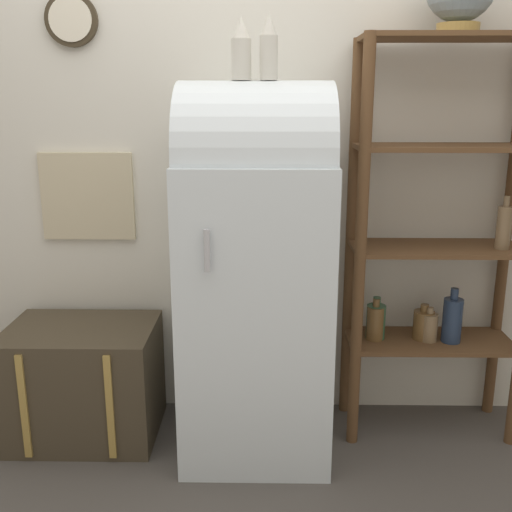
{
  "coord_description": "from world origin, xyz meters",
  "views": [
    {
      "loc": [
        0.04,
        -2.22,
        1.52
      ],
      "look_at": [
        0.0,
        0.22,
        0.87
      ],
      "focal_mm": 42.0,
      "sensor_mm": 36.0,
      "label": 1
    }
  ],
  "objects_px": {
    "suitcase_trunk": "(84,381)",
    "vase_left": "(241,51)",
    "refrigerator": "(256,266)",
    "vase_center": "(269,48)"
  },
  "relations": [
    {
      "from": "refrigerator",
      "to": "suitcase_trunk",
      "type": "relative_size",
      "value": 2.4
    },
    {
      "from": "suitcase_trunk",
      "to": "vase_center",
      "type": "relative_size",
      "value": 2.59
    },
    {
      "from": "refrigerator",
      "to": "vase_left",
      "type": "height_order",
      "value": "vase_left"
    },
    {
      "from": "refrigerator",
      "to": "vase_left",
      "type": "distance_m",
      "value": 0.87
    },
    {
      "from": "suitcase_trunk",
      "to": "vase_left",
      "type": "bearing_deg",
      "value": -3.68
    },
    {
      "from": "vase_center",
      "to": "suitcase_trunk",
      "type": "bearing_deg",
      "value": 176.47
    },
    {
      "from": "refrigerator",
      "to": "vase_left",
      "type": "bearing_deg",
      "value": 179.68
    },
    {
      "from": "refrigerator",
      "to": "vase_center",
      "type": "distance_m",
      "value": 0.88
    },
    {
      "from": "vase_center",
      "to": "vase_left",
      "type": "bearing_deg",
      "value": 177.47
    },
    {
      "from": "refrigerator",
      "to": "suitcase_trunk",
      "type": "height_order",
      "value": "refrigerator"
    }
  ]
}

